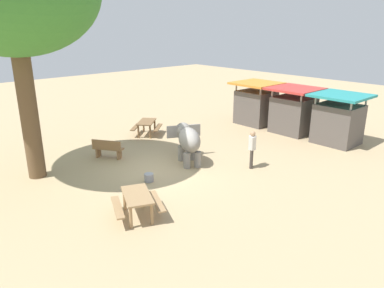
{
  "coord_description": "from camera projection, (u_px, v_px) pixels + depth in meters",
  "views": [
    {
      "loc": [
        11.25,
        -8.4,
        5.78
      ],
      "look_at": [
        0.14,
        1.72,
        0.8
      ],
      "focal_mm": 33.79,
      "sensor_mm": 36.0,
      "label": 1
    }
  ],
  "objects": [
    {
      "name": "ground_plane",
      "position": [
        159.0,
        170.0,
        15.08
      ],
      "size": [
        60.0,
        60.0,
        0.0
      ],
      "primitive_type": "plane",
      "color": "tan"
    },
    {
      "name": "elephant",
      "position": [
        188.0,
        140.0,
        15.7
      ],
      "size": [
        2.26,
        1.9,
        1.6
      ],
      "rotation": [
        0.0,
        0.0,
        2.68
      ],
      "color": "gray",
      "rests_on": "ground_plane"
    },
    {
      "name": "person_handler",
      "position": [
        252.0,
        147.0,
        15.04
      ],
      "size": [
        0.34,
        0.42,
        1.62
      ],
      "rotation": [
        0.0,
        0.0,
        -2.49
      ],
      "color": "#3F3833",
      "rests_on": "ground_plane"
    },
    {
      "name": "wooden_bench",
      "position": [
        108.0,
        148.0,
        16.27
      ],
      "size": [
        1.39,
        1.09,
        0.88
      ],
      "rotation": [
        0.0,
        0.0,
        0.57
      ],
      "color": "olive",
      "rests_on": "ground_plane"
    },
    {
      "name": "picnic_table_near",
      "position": [
        137.0,
        200.0,
        11.24
      ],
      "size": [
        1.97,
        1.96,
        0.78
      ],
      "rotation": [
        0.0,
        0.0,
        5.87
      ],
      "color": "#9E7A51",
      "rests_on": "ground_plane"
    },
    {
      "name": "picnic_table_far",
      "position": [
        147.0,
        125.0,
        19.7
      ],
      "size": [
        2.1,
        2.1,
        0.78
      ],
      "rotation": [
        0.0,
        0.0,
        2.3
      ],
      "color": "brown",
      "rests_on": "ground_plane"
    },
    {
      "name": "market_stall_orange",
      "position": [
        256.0,
        105.0,
        21.82
      ],
      "size": [
        2.5,
        2.5,
        2.52
      ],
      "color": "#59514C",
      "rests_on": "ground_plane"
    },
    {
      "name": "market_stall_red",
      "position": [
        293.0,
        113.0,
        19.99
      ],
      "size": [
        2.5,
        2.5,
        2.52
      ],
      "color": "#59514C",
      "rests_on": "ground_plane"
    },
    {
      "name": "market_stall_teal",
      "position": [
        338.0,
        122.0,
        18.17
      ],
      "size": [
        2.5,
        2.5,
        2.52
      ],
      "color": "#59514C",
      "rests_on": "ground_plane"
    },
    {
      "name": "feed_bucket",
      "position": [
        149.0,
        178.0,
        13.95
      ],
      "size": [
        0.36,
        0.36,
        0.32
      ],
      "primitive_type": "cylinder",
      "color": "gray",
      "rests_on": "ground_plane"
    }
  ]
}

